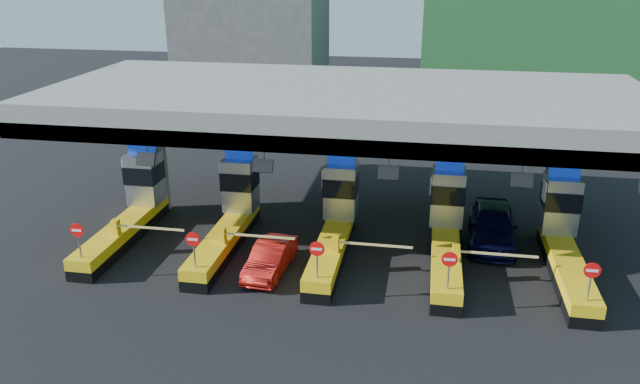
# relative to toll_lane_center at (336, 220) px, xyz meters

# --- Properties ---
(ground) EXTENTS (120.00, 120.00, 0.00)m
(ground) POSITION_rel_toll_lane_center_xyz_m (-0.00, -0.28, -1.40)
(ground) COLOR black
(ground) RESTS_ON ground
(toll_canopy) EXTENTS (28.00, 12.09, 7.00)m
(toll_canopy) POSITION_rel_toll_lane_center_xyz_m (-0.00, 2.59, 4.74)
(toll_canopy) COLOR slate
(toll_canopy) RESTS_ON ground
(toll_lane_far_left) EXTENTS (4.43, 8.00, 4.16)m
(toll_lane_far_left) POSITION_rel_toll_lane_center_xyz_m (-10.00, 0.00, 0.00)
(toll_lane_far_left) COLOR black
(toll_lane_far_left) RESTS_ON ground
(toll_lane_left) EXTENTS (4.43, 8.00, 4.16)m
(toll_lane_left) POSITION_rel_toll_lane_center_xyz_m (-5.00, 0.00, 0.00)
(toll_lane_left) COLOR black
(toll_lane_left) RESTS_ON ground
(toll_lane_center) EXTENTS (4.43, 8.00, 4.16)m
(toll_lane_center) POSITION_rel_toll_lane_center_xyz_m (0.00, 0.00, 0.00)
(toll_lane_center) COLOR black
(toll_lane_center) RESTS_ON ground
(toll_lane_right) EXTENTS (4.43, 8.00, 4.16)m
(toll_lane_right) POSITION_rel_toll_lane_center_xyz_m (5.00, 0.00, 0.00)
(toll_lane_right) COLOR black
(toll_lane_right) RESTS_ON ground
(toll_lane_far_right) EXTENTS (4.43, 8.00, 4.16)m
(toll_lane_far_right) POSITION_rel_toll_lane_center_xyz_m (10.00, 0.00, 0.00)
(toll_lane_far_right) COLOR black
(toll_lane_far_right) RESTS_ON ground
(van) EXTENTS (2.51, 5.56, 1.85)m
(van) POSITION_rel_toll_lane_center_xyz_m (7.18, 1.76, -0.47)
(van) COLOR black
(van) RESTS_ON ground
(red_car) EXTENTS (1.66, 4.04, 1.30)m
(red_car) POSITION_rel_toll_lane_center_xyz_m (-2.40, -2.91, -0.75)
(red_car) COLOR #A4110C
(red_car) RESTS_ON ground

